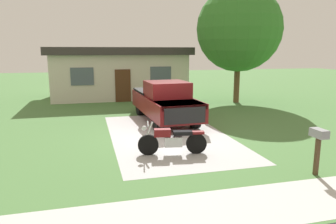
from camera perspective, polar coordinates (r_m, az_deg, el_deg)
The scene contains 8 objects.
ground_plane at distance 12.34m, azimuth 0.05°, elevation -4.24°, with size 80.00×80.00×0.00m, color #4C783F.
driveway_pad at distance 12.34m, azimuth 0.05°, elevation -4.22°, with size 4.45×8.01×0.01m, color #B3B3B3.
sidewalk_strip at distance 7.07m, azimuth 12.88°, elevation -16.66°, with size 36.00×1.80×0.01m, color beige.
motorcycle at distance 9.99m, azimuth 0.73°, elevation -5.13°, with size 2.20×0.74×1.09m.
pickup_truck at distance 14.73m, azimuth -0.70°, elevation 2.08°, with size 2.26×5.71×1.90m.
mailbox at distance 9.12m, azimuth 25.81°, elevation -4.56°, with size 0.26×0.48×1.26m.
shade_tree at distance 20.46m, azimuth 12.85°, elevation 14.56°, with size 5.26×5.26×7.24m.
neighbor_house at distance 22.91m, azimuth -8.99°, elevation 7.28°, with size 9.60×5.60×3.50m.
Camera 1 is at (-2.98, -11.52, 3.26)m, focal length 33.34 mm.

